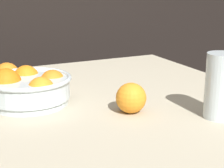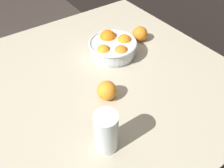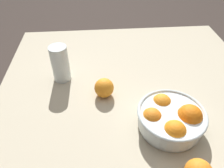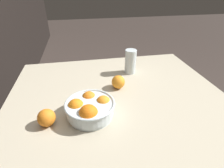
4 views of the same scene
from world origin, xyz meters
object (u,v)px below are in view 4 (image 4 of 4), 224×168
(fruit_bowl, at_px, (90,108))
(orange_loose_front, at_px, (46,118))
(orange_loose_near_bowl, at_px, (118,82))
(juice_glass, at_px, (130,63))

(fruit_bowl, height_order, orange_loose_front, fruit_bowl)
(fruit_bowl, distance_m, orange_loose_near_bowl, 0.28)
(juice_glass, relative_size, orange_loose_near_bowl, 2.06)
(fruit_bowl, height_order, orange_loose_near_bowl, fruit_bowl)
(orange_loose_near_bowl, distance_m, orange_loose_front, 0.43)
(orange_loose_near_bowl, bearing_deg, juice_glass, -34.53)
(fruit_bowl, bearing_deg, juice_glass, -37.73)
(orange_loose_front, bearing_deg, juice_glass, -49.86)
(fruit_bowl, xyz_separation_m, juice_glass, (0.39, -0.30, 0.02))
(fruit_bowl, bearing_deg, orange_loose_near_bowl, -40.17)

